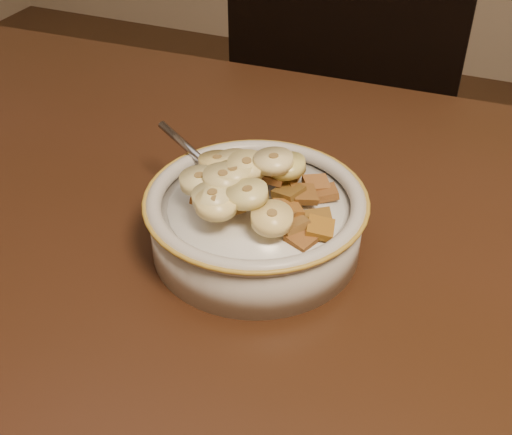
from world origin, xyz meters
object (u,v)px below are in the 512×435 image
at_px(table, 82,321).
at_px(cereal_bowl, 256,227).
at_px(chair, 302,214).
at_px(spoon, 233,188).

distance_m(table, cereal_bowl, 0.16).
bearing_deg(chair, cereal_bowl, -79.46).
distance_m(table, chair, 0.62).
bearing_deg(spoon, cereal_bowl, 90.00).
xyz_separation_m(chair, cereal_bowl, (0.10, -0.44, 0.32)).
bearing_deg(table, cereal_bowl, 46.93).
distance_m(cereal_bowl, spoon, 0.04).
bearing_deg(spoon, chair, -145.36).
bearing_deg(chair, table, -92.07).
xyz_separation_m(table, spoon, (0.07, 0.12, 0.07)).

